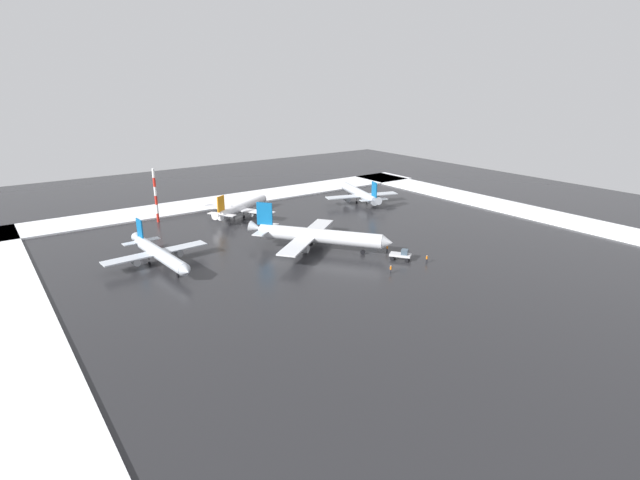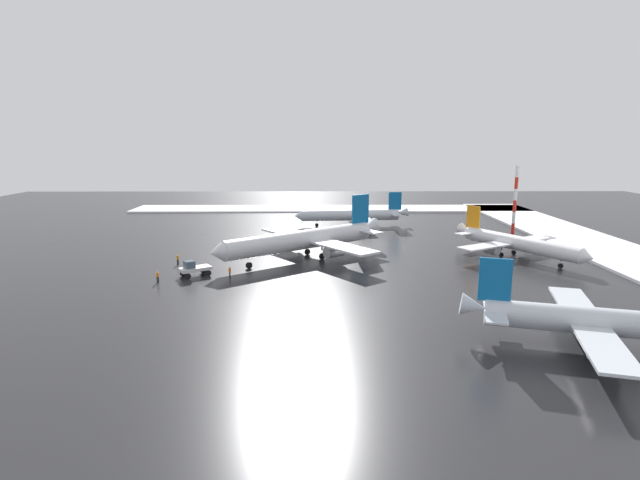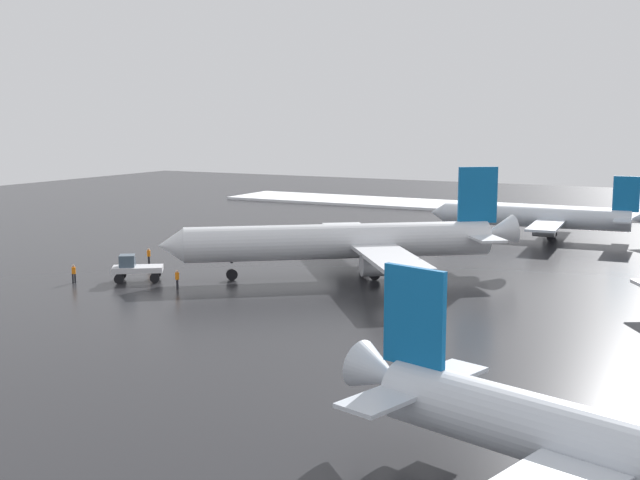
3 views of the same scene
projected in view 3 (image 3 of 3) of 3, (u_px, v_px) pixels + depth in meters
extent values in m
plane|color=#232326|center=(392.00, 292.00, 70.23)|extent=(240.00, 240.00, 0.00)
cube|color=white|center=(551.00, 211.00, 128.91)|extent=(14.00, 116.00, 0.45)
cylinder|color=silver|center=(339.00, 241.00, 76.36)|extent=(20.40, 25.41, 3.33)
cone|color=silver|center=(171.00, 246.00, 73.74)|extent=(3.94, 3.78, 3.16)
cone|color=silver|center=(499.00, 231.00, 78.93)|extent=(4.37, 4.49, 3.24)
cube|color=silver|center=(391.00, 258.00, 69.07)|extent=(12.74, 11.12, 0.35)
cylinder|color=gray|center=(380.00, 265.00, 71.05)|extent=(3.57, 3.83, 1.96)
cube|color=silver|center=(352.00, 232.00, 84.72)|extent=(12.74, 11.12, 0.35)
cylinder|color=gray|center=(351.00, 244.00, 82.88)|extent=(3.57, 3.83, 1.96)
cube|color=#0C5999|center=(478.00, 195.00, 77.99)|extent=(2.65, 3.33, 5.48)
cube|color=silver|center=(486.00, 238.00, 75.68)|extent=(5.28, 4.87, 0.23)
cube|color=silver|center=(464.00, 230.00, 81.40)|extent=(5.28, 4.87, 0.23)
cylinder|color=black|center=(232.00, 260.00, 74.88)|extent=(0.23, 0.23, 0.69)
cylinder|color=black|center=(232.00, 274.00, 75.10)|extent=(0.92, 1.06, 1.08)
cylinder|color=black|center=(375.00, 259.00, 74.97)|extent=(0.23, 0.23, 0.69)
cylinder|color=black|center=(374.00, 274.00, 75.19)|extent=(0.92, 1.06, 1.08)
cylinder|color=black|center=(364.00, 252.00, 79.17)|extent=(0.23, 0.23, 0.69)
cylinder|color=black|center=(364.00, 266.00, 79.39)|extent=(0.92, 1.06, 1.08)
cone|color=silver|center=(380.00, 373.00, 37.40)|extent=(3.05, 3.43, 2.68)
cube|color=#0C5999|center=(414.00, 317.00, 35.62)|extent=(1.18, 3.19, 4.53)
cube|color=silver|center=(447.00, 374.00, 37.73)|extent=(4.32, 3.10, 0.19)
cube|color=silver|center=(382.00, 400.00, 34.26)|extent=(4.32, 3.10, 0.19)
cylinder|color=black|center=(621.00, 464.00, 31.53)|extent=(0.19, 0.19, 0.57)
cylinder|color=silver|center=(534.00, 217.00, 101.07)|extent=(4.32, 23.14, 2.61)
cone|color=silver|center=(438.00, 212.00, 105.92)|extent=(2.61, 2.02, 2.48)
cube|color=silver|center=(546.00, 226.00, 94.49)|extent=(10.20, 4.11, 0.28)
cylinder|color=gray|center=(544.00, 230.00, 96.15)|extent=(1.72, 2.72, 1.53)
cube|color=silver|center=(559.00, 214.00, 105.91)|extent=(10.20, 4.11, 0.28)
cylinder|color=gray|center=(554.00, 221.00, 104.79)|extent=(1.72, 2.72, 1.53)
cube|color=#0C5999|center=(626.00, 194.00, 96.37)|extent=(0.50, 3.08, 4.30)
cube|color=silver|center=(623.00, 221.00, 94.80)|extent=(3.82, 2.26, 0.18)
cube|color=silver|center=(624.00, 217.00, 98.98)|extent=(3.82, 2.26, 0.18)
cylinder|color=black|center=(471.00, 223.00, 104.39)|extent=(0.18, 0.18, 0.54)
cylinder|color=black|center=(470.00, 231.00, 104.55)|extent=(0.33, 0.86, 0.84)
cylinder|color=black|center=(551.00, 229.00, 98.81)|extent=(0.18, 0.18, 0.54)
cylinder|color=black|center=(550.00, 238.00, 98.98)|extent=(0.33, 0.86, 0.84)
cylinder|color=black|center=(554.00, 225.00, 101.87)|extent=(0.18, 0.18, 0.54)
cylinder|color=black|center=(554.00, 234.00, 102.04)|extent=(0.33, 0.86, 0.84)
cube|color=silver|center=(138.00, 269.00, 74.57)|extent=(4.43, 5.03, 0.50)
cube|color=#3F5160|center=(127.00, 261.00, 74.33)|extent=(2.03, 2.01, 1.10)
cylinder|color=black|center=(119.00, 279.00, 73.50)|extent=(0.78, 0.92, 0.90)
cylinder|color=black|center=(122.00, 275.00, 75.44)|extent=(0.78, 0.92, 0.90)
cylinder|color=black|center=(155.00, 278.00, 73.91)|extent=(0.78, 0.92, 0.90)
cylinder|color=black|center=(156.00, 274.00, 75.85)|extent=(0.78, 0.92, 0.90)
cylinder|color=black|center=(178.00, 284.00, 71.40)|extent=(0.16, 0.16, 0.85)
cylinder|color=black|center=(177.00, 284.00, 71.20)|extent=(0.16, 0.16, 0.85)
cylinder|color=orange|center=(177.00, 276.00, 71.19)|extent=(0.36, 0.36, 0.62)
sphere|color=tan|center=(177.00, 271.00, 71.12)|extent=(0.24, 0.24, 0.24)
cylinder|color=black|center=(75.00, 278.00, 73.89)|extent=(0.16, 0.16, 0.85)
cylinder|color=black|center=(73.00, 278.00, 73.85)|extent=(0.16, 0.16, 0.85)
cylinder|color=orange|center=(74.00, 271.00, 73.76)|extent=(0.36, 0.36, 0.62)
sphere|color=tan|center=(73.00, 266.00, 73.69)|extent=(0.24, 0.24, 0.24)
cylinder|color=black|center=(149.00, 261.00, 83.07)|extent=(0.16, 0.16, 0.85)
cylinder|color=black|center=(149.00, 260.00, 83.24)|extent=(0.16, 0.16, 0.85)
cylinder|color=orange|center=(149.00, 253.00, 83.04)|extent=(0.36, 0.36, 0.62)
sphere|color=tan|center=(149.00, 249.00, 82.98)|extent=(0.24, 0.24, 0.24)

